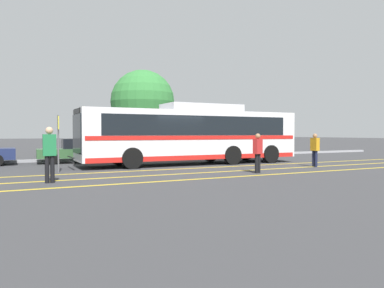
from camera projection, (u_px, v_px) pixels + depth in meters
name	position (u px, v px, depth m)	size (l,w,h in m)	color
ground_plane	(173.00, 165.00, 19.37)	(220.00, 220.00, 0.00)	#38383A
lane_strip_0	(212.00, 167.00, 18.24)	(0.20, 31.99, 0.01)	gold
lane_strip_1	(235.00, 171.00, 16.48)	(0.20, 31.99, 0.01)	gold
lane_strip_2	(260.00, 175.00, 14.83)	(0.20, 31.99, 0.01)	gold
curb_strip	(156.00, 157.00, 24.93)	(39.99, 0.36, 0.15)	#99999E
transit_bus	(192.00, 134.00, 20.16)	(12.34, 2.81, 3.23)	silver
parked_car_1	(77.00, 151.00, 21.21)	(4.33, 1.98, 1.36)	#335B33
pedestrian_0	(315.00, 148.00, 18.53)	(0.22, 0.42, 1.65)	#191E38
pedestrian_1	(258.00, 151.00, 15.62)	(0.47, 0.35, 1.66)	black
pedestrian_2	(50.00, 151.00, 12.48)	(0.43, 0.25, 1.88)	black
bus_stop_sign	(58.00, 136.00, 15.75)	(0.07, 0.40, 2.44)	#59595E
tree_0	(143.00, 102.00, 27.15)	(4.61, 4.61, 6.25)	#513823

